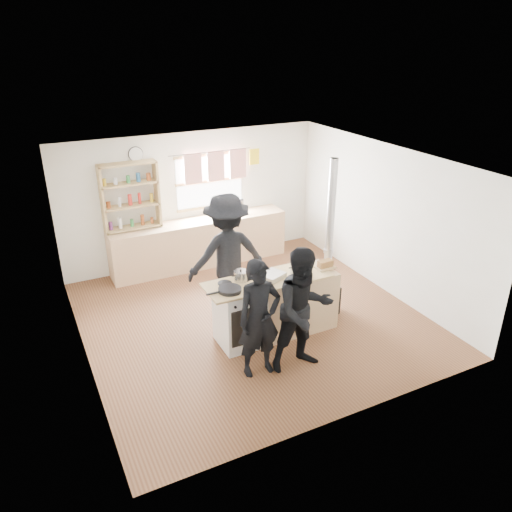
{
  "coord_description": "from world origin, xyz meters",
  "views": [
    {
      "loc": [
        -2.97,
        -6.11,
        4.13
      ],
      "look_at": [
        0.04,
        -0.1,
        1.1
      ],
      "focal_mm": 35.0,
      "sensor_mm": 36.0,
      "label": 1
    }
  ],
  "objects_px": {
    "thermos": "(242,207)",
    "stockpot_stove": "(241,276)",
    "bread_board": "(325,265)",
    "stockpot_counter": "(299,267)",
    "skillet_greens": "(230,289)",
    "person_near_right": "(304,310)",
    "person_far": "(227,255)",
    "flue_heater": "(327,275)",
    "cooking_island": "(276,305)",
    "person_near_left": "(259,319)",
    "roast_tray": "(272,275)"
  },
  "relations": [
    {
      "from": "stockpot_stove",
      "to": "person_far",
      "type": "relative_size",
      "value": 0.1
    },
    {
      "from": "stockpot_counter",
      "to": "person_near_left",
      "type": "bearing_deg",
      "value": -145.03
    },
    {
      "from": "stockpot_counter",
      "to": "person_near_right",
      "type": "bearing_deg",
      "value": -116.97
    },
    {
      "from": "stockpot_stove",
      "to": "stockpot_counter",
      "type": "distance_m",
      "value": 0.87
    },
    {
      "from": "skillet_greens",
      "to": "person_near_left",
      "type": "xyz_separation_m",
      "value": [
        0.13,
        -0.63,
        -0.15
      ]
    },
    {
      "from": "thermos",
      "to": "stockpot_counter",
      "type": "height_order",
      "value": "thermos"
    },
    {
      "from": "roast_tray",
      "to": "person_near_right",
      "type": "relative_size",
      "value": 0.23
    },
    {
      "from": "thermos",
      "to": "stockpot_stove",
      "type": "bearing_deg",
      "value": -115.25
    },
    {
      "from": "skillet_greens",
      "to": "person_near_right",
      "type": "distance_m",
      "value": 1.04
    },
    {
      "from": "flue_heater",
      "to": "person_far",
      "type": "relative_size",
      "value": 1.28
    },
    {
      "from": "thermos",
      "to": "cooking_island",
      "type": "height_order",
      "value": "thermos"
    },
    {
      "from": "roast_tray",
      "to": "stockpot_counter",
      "type": "distance_m",
      "value": 0.42
    },
    {
      "from": "roast_tray",
      "to": "flue_heater",
      "type": "xyz_separation_m",
      "value": [
        1.08,
        0.19,
        -0.31
      ]
    },
    {
      "from": "thermos",
      "to": "cooking_island",
      "type": "bearing_deg",
      "value": -104.95
    },
    {
      "from": "person_far",
      "to": "flue_heater",
      "type": "bearing_deg",
      "value": 153.35
    },
    {
      "from": "person_near_left",
      "to": "person_far",
      "type": "distance_m",
      "value": 1.7
    },
    {
      "from": "stockpot_stove",
      "to": "bread_board",
      "type": "bearing_deg",
      "value": -8.2
    },
    {
      "from": "bread_board",
      "to": "thermos",
      "type": "bearing_deg",
      "value": 90.92
    },
    {
      "from": "roast_tray",
      "to": "bread_board",
      "type": "distance_m",
      "value": 0.86
    },
    {
      "from": "bread_board",
      "to": "person_near_right",
      "type": "xyz_separation_m",
      "value": [
        -0.87,
        -0.81,
        -0.12
      ]
    },
    {
      "from": "skillet_greens",
      "to": "person_far",
      "type": "bearing_deg",
      "value": 68.33
    },
    {
      "from": "flue_heater",
      "to": "stockpot_counter",
      "type": "bearing_deg",
      "value": -162.07
    },
    {
      "from": "stockpot_counter",
      "to": "flue_heater",
      "type": "xyz_separation_m",
      "value": [
        0.66,
        0.21,
        -0.36
      ]
    },
    {
      "from": "thermos",
      "to": "person_near_right",
      "type": "relative_size",
      "value": 0.16
    },
    {
      "from": "stockpot_stove",
      "to": "stockpot_counter",
      "type": "bearing_deg",
      "value": -10.39
    },
    {
      "from": "bread_board",
      "to": "cooking_island",
      "type": "bearing_deg",
      "value": 176.17
    },
    {
      "from": "stockpot_stove",
      "to": "person_near_right",
      "type": "bearing_deg",
      "value": -67.1
    },
    {
      "from": "thermos",
      "to": "skillet_greens",
      "type": "relative_size",
      "value": 0.87
    },
    {
      "from": "flue_heater",
      "to": "stockpot_stove",
      "type": "bearing_deg",
      "value": -177.87
    },
    {
      "from": "thermos",
      "to": "person_far",
      "type": "xyz_separation_m",
      "value": [
        -1.1,
        -1.82,
        -0.07
      ]
    },
    {
      "from": "cooking_island",
      "to": "person_far",
      "type": "xyz_separation_m",
      "value": [
        -0.36,
        0.95,
        0.51
      ]
    },
    {
      "from": "cooking_island",
      "to": "stockpot_stove",
      "type": "xyz_separation_m",
      "value": [
        -0.5,
        0.13,
        0.54
      ]
    },
    {
      "from": "thermos",
      "to": "bread_board",
      "type": "xyz_separation_m",
      "value": [
        0.05,
        -2.82,
        -0.06
      ]
    },
    {
      "from": "cooking_island",
      "to": "thermos",
      "type": "bearing_deg",
      "value": 75.05
    },
    {
      "from": "skillet_greens",
      "to": "person_near_left",
      "type": "bearing_deg",
      "value": -78.4
    },
    {
      "from": "thermos",
      "to": "stockpot_stove",
      "type": "distance_m",
      "value": 2.92
    },
    {
      "from": "cooking_island",
      "to": "person_near_right",
      "type": "distance_m",
      "value": 0.95
    },
    {
      "from": "person_near_right",
      "to": "thermos",
      "type": "bearing_deg",
      "value": 80.03
    },
    {
      "from": "stockpot_counter",
      "to": "person_near_left",
      "type": "xyz_separation_m",
      "value": [
        -0.99,
        -0.7,
        -0.21
      ]
    },
    {
      "from": "thermos",
      "to": "person_near_right",
      "type": "height_order",
      "value": "person_near_right"
    },
    {
      "from": "cooking_island",
      "to": "person_near_right",
      "type": "relative_size",
      "value": 1.15
    },
    {
      "from": "stockpot_stove",
      "to": "person_near_left",
      "type": "distance_m",
      "value": 0.89
    },
    {
      "from": "stockpot_counter",
      "to": "person_far",
      "type": "bearing_deg",
      "value": 126.1
    },
    {
      "from": "stockpot_stove",
      "to": "bread_board",
      "type": "xyz_separation_m",
      "value": [
        1.29,
        -0.19,
        -0.02
      ]
    },
    {
      "from": "stockpot_stove",
      "to": "bread_board",
      "type": "height_order",
      "value": "stockpot_stove"
    },
    {
      "from": "stockpot_stove",
      "to": "person_far",
      "type": "height_order",
      "value": "person_far"
    },
    {
      "from": "flue_heater",
      "to": "person_near_right",
      "type": "distance_m",
      "value": 1.53
    },
    {
      "from": "thermos",
      "to": "roast_tray",
      "type": "relative_size",
      "value": 0.7
    },
    {
      "from": "stockpot_stove",
      "to": "person_far",
      "type": "xyz_separation_m",
      "value": [
        0.14,
        0.82,
        -0.03
      ]
    },
    {
      "from": "bread_board",
      "to": "person_far",
      "type": "relative_size",
      "value": 0.15
    }
  ]
}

